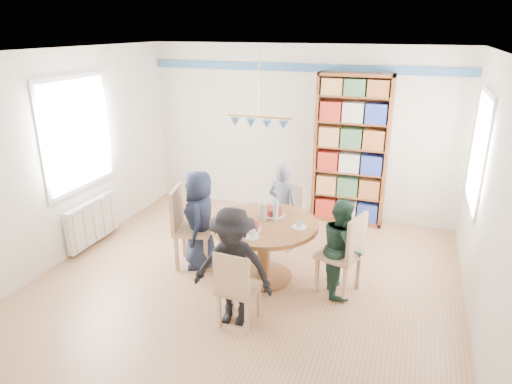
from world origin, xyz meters
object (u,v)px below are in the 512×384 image
at_px(person_left, 200,220).
at_px(chair_right, 346,251).
at_px(dining_table, 264,237).
at_px(chair_left, 187,223).
at_px(person_near, 233,267).
at_px(chair_far, 287,212).
at_px(chair_near, 236,286).
at_px(radiator, 92,221).
at_px(person_far, 283,207).
at_px(bookshelf, 351,152).
at_px(person_right, 342,247).

bearing_deg(person_left, chair_right, 68.75).
xyz_separation_m(dining_table, chair_left, (-1.05, 0.01, 0.02)).
relative_size(chair_right, person_near, 0.77).
xyz_separation_m(chair_far, person_near, (-0.02, -1.98, 0.16)).
bearing_deg(chair_near, chair_right, 46.68).
distance_m(chair_left, chair_right, 2.03).
distance_m(radiator, person_far, 2.69).
bearing_deg(bookshelf, person_right, -83.43).
height_order(chair_left, bookshelf, bookshelf).
distance_m(chair_left, person_far, 1.33).
bearing_deg(person_right, person_left, 70.19).
xyz_separation_m(chair_near, person_far, (-0.06, 1.88, 0.14)).
distance_m(radiator, bookshelf, 3.94).
relative_size(chair_near, bookshelf, 0.38).
bearing_deg(bookshelf, chair_right, -82.02).
bearing_deg(radiator, person_right, -1.26).
bearing_deg(dining_table, chair_far, 90.13).
height_order(dining_table, person_left, person_left).
bearing_deg(chair_left, person_near, -43.11).
distance_m(chair_right, person_near, 1.38).
xyz_separation_m(chair_left, person_far, (1.03, 0.85, 0.03)).
bearing_deg(chair_near, radiator, 157.24).
distance_m(chair_right, person_left, 1.86).
xyz_separation_m(chair_far, person_right, (0.93, -1.03, 0.09)).
bearing_deg(chair_right, dining_table, 179.55).
bearing_deg(chair_near, person_left, 130.88).
xyz_separation_m(chair_far, person_far, (-0.02, -0.17, 0.13)).
bearing_deg(chair_left, radiator, 177.30).
xyz_separation_m(chair_far, person_left, (-0.87, -1.00, 0.16)).
bearing_deg(person_left, radiator, -111.66).
bearing_deg(chair_left, person_far, 39.64).
xyz_separation_m(radiator, chair_near, (2.62, -1.10, 0.13)).
bearing_deg(person_right, radiator, 69.72).
bearing_deg(chair_right, person_far, 139.07).
relative_size(chair_left, bookshelf, 0.46).
distance_m(dining_table, chair_far, 1.04).
bearing_deg(bookshelf, radiator, -148.03).
height_order(chair_near, person_right, person_right).
height_order(chair_far, person_far, person_far).
bearing_deg(bookshelf, person_far, -119.17).
distance_m(chair_left, person_left, 0.19).
relative_size(chair_near, person_left, 0.67).
bearing_deg(radiator, person_near, -21.92).
bearing_deg(dining_table, chair_near, -87.87).
relative_size(chair_left, person_far, 0.86).
height_order(radiator, dining_table, dining_table).
distance_m(chair_far, person_left, 1.34).
bearing_deg(chair_right, person_right, 161.92).
distance_m(chair_right, bookshelf, 2.24).
bearing_deg(chair_left, dining_table, -0.82).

